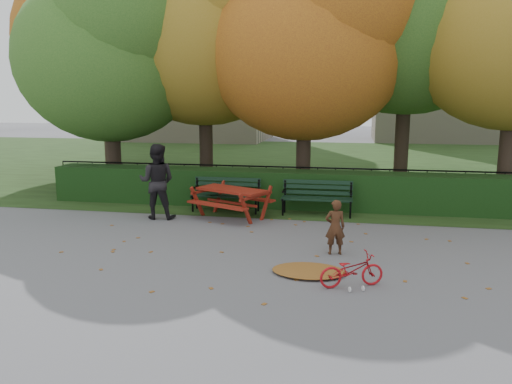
% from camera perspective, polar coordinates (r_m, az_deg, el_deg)
% --- Properties ---
extents(ground, '(90.00, 90.00, 0.00)m').
position_cam_1_polar(ground, '(9.59, -1.17, -7.35)').
color(ground, slate).
rests_on(ground, ground).
extents(grass_strip, '(90.00, 90.00, 0.00)m').
position_cam_1_polar(grass_strip, '(23.19, 5.93, 3.32)').
color(grass_strip, '#1E3113').
rests_on(grass_strip, ground).
extents(building_left, '(10.00, 7.00, 15.00)m').
position_cam_1_polar(building_left, '(36.85, -6.93, 17.72)').
color(building_left, tan).
rests_on(building_left, ground).
extents(building_right, '(9.00, 6.00, 12.00)m').
position_cam_1_polar(building_right, '(37.54, 20.70, 14.70)').
color(building_right, tan).
rests_on(building_right, ground).
extents(hedge, '(13.00, 0.90, 1.00)m').
position_cam_1_polar(hedge, '(13.77, 2.65, 0.37)').
color(hedge, black).
rests_on(hedge, ground).
extents(iron_fence, '(14.00, 0.04, 1.02)m').
position_cam_1_polar(iron_fence, '(14.55, 3.09, 1.07)').
color(iron_fence, black).
rests_on(iron_fence, ground).
extents(tree_a, '(5.88, 5.60, 7.48)m').
position_cam_1_polar(tree_a, '(16.20, -15.88, 15.82)').
color(tree_a, '#32241D').
rests_on(tree_a, ground).
extents(tree_b, '(6.72, 6.40, 8.79)m').
position_cam_1_polar(tree_b, '(16.43, -4.99, 19.20)').
color(tree_b, '#32241D').
rests_on(tree_b, ground).
extents(tree_c, '(6.30, 6.00, 8.00)m').
position_cam_1_polar(tree_c, '(15.03, 6.93, 17.73)').
color(tree_c, '#32241D').
rests_on(tree_c, ground).
extents(tree_f, '(6.93, 6.60, 9.19)m').
position_cam_1_polar(tree_f, '(20.45, -16.42, 17.96)').
color(tree_f, '#32241D').
rests_on(tree_f, ground).
extents(bench_left, '(1.80, 0.57, 0.88)m').
position_cam_1_polar(bench_left, '(13.24, -3.41, 0.03)').
color(bench_left, black).
rests_on(bench_left, ground).
extents(bench_right, '(1.80, 0.57, 0.88)m').
position_cam_1_polar(bench_right, '(12.88, 7.00, -0.34)').
color(bench_right, black).
rests_on(bench_right, ground).
extents(picnic_table, '(2.16, 1.99, 0.85)m').
position_cam_1_polar(picnic_table, '(12.47, -2.81, -0.36)').
color(picnic_table, maroon).
rests_on(picnic_table, ground).
extents(leaf_pile, '(1.52, 1.32, 0.09)m').
position_cam_1_polar(leaf_pile, '(8.74, 6.02, -8.93)').
color(leaf_pile, brown).
rests_on(leaf_pile, ground).
extents(leaf_scatter, '(9.00, 5.70, 0.01)m').
position_cam_1_polar(leaf_scatter, '(9.86, -0.81, -6.79)').
color(leaf_scatter, brown).
rests_on(leaf_scatter, ground).
extents(child, '(0.44, 0.34, 1.07)m').
position_cam_1_polar(child, '(9.69, 9.03, -3.97)').
color(child, '#432615').
rests_on(child, ground).
extents(adult, '(0.97, 0.79, 1.87)m').
position_cam_1_polar(adult, '(12.58, -11.25, 1.19)').
color(adult, black).
rests_on(adult, ground).
extents(bicycle, '(1.12, 0.74, 0.56)m').
position_cam_1_polar(bicycle, '(8.17, 10.87, -8.75)').
color(bicycle, '#B21017').
rests_on(bicycle, ground).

